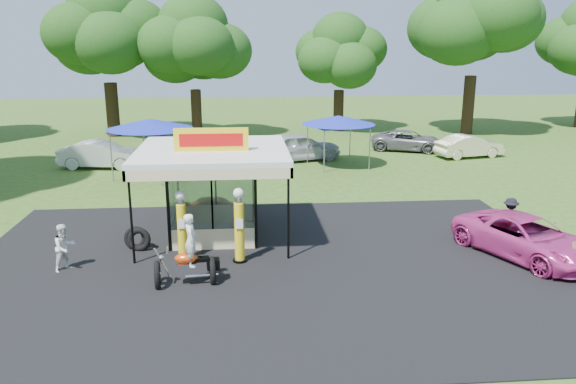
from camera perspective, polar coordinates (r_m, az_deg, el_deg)
name	(u,v)px	position (r m, az deg, el deg)	size (l,w,h in m)	color
ground	(277,291)	(16.80, -1.14, -10.01)	(120.00, 120.00, 0.00)	#305119
asphalt_apron	(273,264)	(18.62, -1.54, -7.36)	(20.00, 14.00, 0.04)	black
gas_station_kiosk	(214,191)	(20.90, -7.54, 0.13)	(5.40, 5.40, 4.18)	white
gas_pump_left	(182,227)	(18.94, -10.73, -3.54)	(0.45, 0.45, 2.42)	black
gas_pump_right	(239,227)	(18.47, -4.98, -3.60)	(0.48, 0.48, 2.56)	black
motorcycle	(189,256)	(17.14, -10.01, -6.46)	(2.00, 1.13, 2.31)	black
spare_tires	(137,239)	(20.44, -15.06, -4.61)	(1.03, 0.68, 0.86)	black
kiosk_car	(217,207)	(23.37, -7.20, -1.57)	(1.13, 2.82, 0.96)	yellow
pink_sedan	(526,237)	(20.67, 23.02, -4.27)	(2.33, 5.05, 1.40)	#D43990
spectator_west	(65,247)	(19.29, -21.75, -5.26)	(0.75, 0.59, 1.55)	white
spectator_east_a	(510,218)	(22.42, 21.60, -2.48)	(1.00, 0.57, 1.54)	black
bg_car_a	(101,155)	(34.27, -18.43, 3.63)	(1.66, 4.77, 1.57)	beige
bg_car_b	(232,146)	(35.39, -5.69, 4.64)	(2.15, 5.28, 1.53)	#9F2D0C
bg_car_c	(299,146)	(34.61, 1.14, 4.65)	(2.05, 5.10, 1.74)	#B8B9BE
bg_car_d	(408,141)	(38.67, 12.12, 5.12)	(2.23, 4.84, 1.35)	slate
bg_car_e	(469,146)	(37.40, 17.95, 4.46)	(1.51, 4.32, 1.42)	beige
tent_west	(150,124)	(30.72, -13.86, 6.68)	(4.54, 4.54, 3.18)	gray
tent_east	(338,120)	(32.78, 5.14, 7.26)	(4.27, 4.27, 2.99)	gray
oak_far_b	(107,40)	(45.31, -17.92, 14.49)	(9.49, 9.49, 11.32)	black
oak_far_c	(194,50)	(43.05, -9.54, 14.07)	(8.73, 8.73, 10.29)	black
oak_far_d	(340,58)	(46.24, 5.27, 13.41)	(7.70, 7.70, 9.17)	black
oak_far_e	(475,29)	(46.69, 18.43, 15.47)	(10.60, 10.60, 12.62)	black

